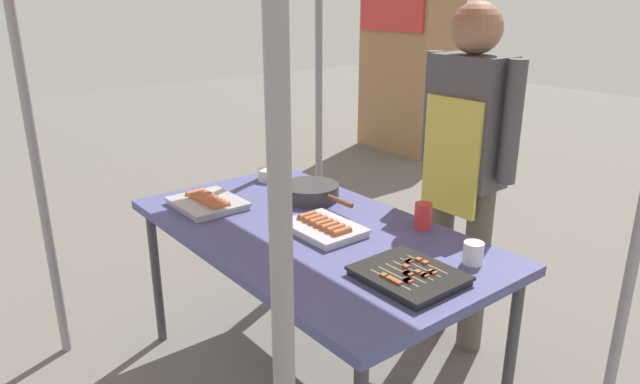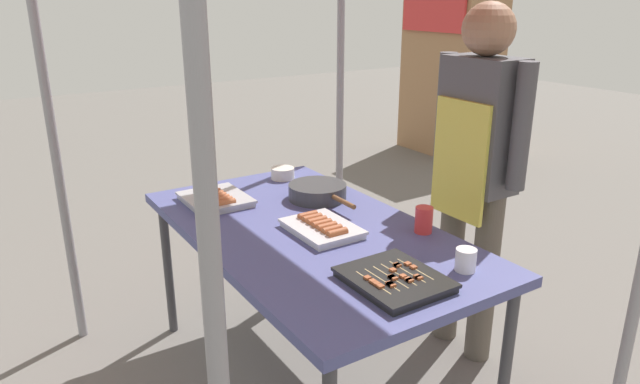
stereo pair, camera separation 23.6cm
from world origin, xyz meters
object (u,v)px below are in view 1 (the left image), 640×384
Objects in this scene: cooking_wok at (310,191)px; drink_cup_by_wok at (423,216)px; stall_table at (311,240)px; tray_grilled_sausages at (324,227)px; condiment_bowl at (269,175)px; tray_meat_skewers at (409,276)px; tray_pork_links at (208,203)px; vendor_woman at (466,153)px; drink_cup_near_edge at (473,253)px; neighbor_stall_left at (409,65)px.

cooking_wok is 0.59m from drink_cup_by_wok.
tray_grilled_sausages reaches higher than stall_table.
tray_meat_skewers is at bearing -11.68° from condiment_bowl.
tray_pork_links is 2.99× the size of drink_cup_by_wok.
vendor_woman reaches higher than cooking_wok.
drink_cup_near_edge is 0.35m from drink_cup_by_wok.
tray_pork_links is (-0.50, -0.21, 0.07)m from stall_table.
neighbor_stall_left is (-2.65, 3.41, 0.24)m from stall_table.
stall_table is 0.97× the size of vendor_woman.
cooking_wok is 5.32× the size of drink_cup_near_edge.
neighbor_stall_left is at bearing 122.13° from condiment_bowl.
stall_table is 5.02× the size of tray_grilled_sausages.
tray_grilled_sausages reaches higher than tray_pork_links.
vendor_woman is at bearing 78.12° from stall_table.
condiment_bowl reaches higher than tray_meat_skewers.
tray_pork_links is at bearing -70.66° from condiment_bowl.
drink_cup_by_wok is at bearing 126.31° from tray_meat_skewers.
stall_table is at bearing 78.12° from vendor_woman.
tray_pork_links is at bearing -157.38° from drink_cup_near_edge.
neighbor_stall_left reaches higher than tray_pork_links.
tray_meat_skewers is at bearing -1.69° from stall_table.
neighbor_stall_left is (-2.93, 3.05, 0.13)m from drink_cup_by_wok.
drink_cup_by_wok is at bearing 106.33° from vendor_woman.
drink_cup_by_wok is (0.28, 0.37, 0.11)m from stall_table.
cooking_wok reaches higher than stall_table.
condiment_bowl reaches higher than tray_grilled_sausages.
cooking_wok is at bearing 63.72° from tray_pork_links.
neighbor_stall_left reaches higher than vendor_woman.
vendor_woman is 0.89× the size of neighbor_stall_left.
tray_grilled_sausages is at bearing -29.91° from cooking_wok.
drink_cup_by_wok is (-0.34, 0.11, 0.01)m from drink_cup_near_edge.
cooking_wok reaches higher than tray_grilled_sausages.
stall_table is 0.37m from cooking_wok.
tray_meat_skewers is 1.04× the size of tray_pork_links.
drink_cup_near_edge reaches higher than tray_pork_links.
tray_meat_skewers is 0.48m from drink_cup_by_wok.
cooking_wok is 0.74m from vendor_woman.
condiment_bowl is at bearing -57.87° from neighbor_stall_left.
tray_grilled_sausages is 2.60× the size of condiment_bowl.
tray_grilled_sausages is at bearing -51.36° from neighbor_stall_left.
drink_cup_by_wok is at bearing 52.38° from stall_table.
tray_pork_links is 0.97m from drink_cup_by_wok.
condiment_bowl is at bearing 177.62° from cooking_wok.
tray_meat_skewers is at bearing -53.69° from drink_cup_by_wok.
tray_meat_skewers is 0.89m from cooking_wok.
cooking_wok is 0.23× the size of neighbor_stall_left.
vendor_woman is (0.16, 0.78, 0.28)m from stall_table.
stall_table is at bearing -127.62° from drink_cup_by_wok.
neighbor_stall_left reaches higher than tray_grilled_sausages.
drink_cup_by_wok reaches higher than tray_pork_links.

